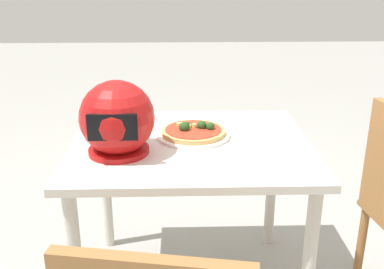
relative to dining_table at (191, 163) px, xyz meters
The scene contains 4 objects.
dining_table is the anchor object (origin of this frame).
pizza_plate 0.12m from the dining_table, 101.76° to the right, with size 0.31×0.31×0.01m, color white.
pizza 0.14m from the dining_table, 102.26° to the right, with size 0.27×0.27×0.06m.
motorcycle_helmet 0.37m from the dining_table, 21.50° to the left, with size 0.28×0.28×0.28m.
Camera 1 is at (0.04, 1.70, 1.38)m, focal length 42.44 mm.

